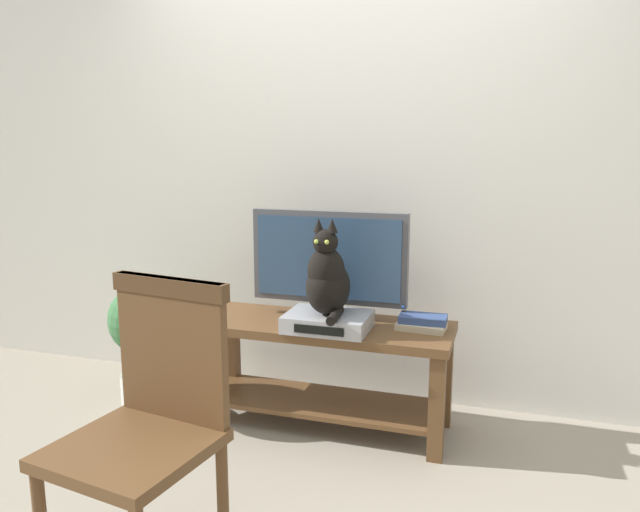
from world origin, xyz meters
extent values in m
plane|color=gray|center=(0.00, 0.00, 0.00)|extent=(12.00, 12.00, 0.00)
cube|color=silver|center=(0.00, 0.96, 1.40)|extent=(7.00, 0.12, 2.80)
cube|color=brown|center=(-0.03, 0.45, 0.52)|extent=(1.29, 0.47, 0.04)
cube|color=brown|center=(-0.62, 0.27, 0.25)|extent=(0.07, 0.07, 0.50)
cube|color=brown|center=(0.57, 0.27, 0.25)|extent=(0.07, 0.07, 0.50)
cube|color=brown|center=(-0.62, 0.63, 0.25)|extent=(0.07, 0.07, 0.50)
cube|color=brown|center=(0.57, 0.63, 0.25)|extent=(0.07, 0.07, 0.50)
cube|color=brown|center=(-0.03, 0.45, 0.12)|extent=(1.19, 0.39, 0.02)
cube|color=#4C4C51|center=(-0.03, 0.55, 0.56)|extent=(0.38, 0.20, 0.03)
cube|color=#4C4C51|center=(-0.03, 0.55, 0.60)|extent=(0.06, 0.04, 0.05)
cube|color=#4C4C51|center=(-0.03, 0.55, 0.86)|extent=(0.81, 0.05, 0.47)
cube|color=navy|center=(-0.03, 0.52, 0.86)|extent=(0.75, 0.01, 0.41)
sphere|color=#2672F2|center=(0.36, 0.52, 0.64)|extent=(0.01, 0.01, 0.01)
cube|color=#ADADB2|center=(0.03, 0.35, 0.59)|extent=(0.40, 0.29, 0.08)
cube|color=black|center=(0.03, 0.21, 0.59)|extent=(0.24, 0.01, 0.04)
ellipsoid|color=black|center=(0.03, 0.35, 0.76)|extent=(0.21, 0.26, 0.26)
ellipsoid|color=black|center=(0.03, 0.32, 0.84)|extent=(0.18, 0.17, 0.24)
sphere|color=black|center=(0.03, 0.31, 0.98)|extent=(0.12, 0.12, 0.12)
cone|color=black|center=(-0.01, 0.31, 1.06)|extent=(0.05, 0.05, 0.07)
cone|color=black|center=(0.06, 0.31, 1.06)|extent=(0.05, 0.05, 0.07)
sphere|color=#B2C64C|center=(0.00, 0.25, 0.99)|extent=(0.02, 0.02, 0.02)
sphere|color=#B2C64C|center=(0.05, 0.25, 0.99)|extent=(0.02, 0.02, 0.02)
cylinder|color=black|center=(0.09, 0.26, 0.65)|extent=(0.06, 0.21, 0.04)
cylinder|color=brown|center=(-0.42, -0.62, 0.24)|extent=(0.04, 0.04, 0.47)
cylinder|color=brown|center=(-0.03, -0.68, 0.24)|extent=(0.04, 0.04, 0.47)
cube|color=brown|center=(-0.25, -0.84, 0.49)|extent=(0.52, 0.52, 0.04)
cube|color=brown|center=(-0.22, -0.64, 0.76)|extent=(0.43, 0.10, 0.49)
cube|color=#4D331C|center=(-0.22, -0.64, 0.97)|extent=(0.45, 0.11, 0.06)
cube|color=beige|center=(0.46, 0.48, 0.56)|extent=(0.24, 0.15, 0.03)
cube|color=#33477A|center=(0.46, 0.50, 0.60)|extent=(0.23, 0.13, 0.03)
cylinder|color=beige|center=(-0.94, 0.27, 0.12)|extent=(0.29, 0.29, 0.24)
cylinder|color=#332319|center=(-0.94, 0.27, 0.23)|extent=(0.27, 0.27, 0.02)
cylinder|color=#4C3823|center=(-0.94, 0.27, 0.31)|extent=(0.04, 0.04, 0.15)
sphere|color=#386B3D|center=(-0.94, 0.27, 0.54)|extent=(0.38, 0.38, 0.38)
camera|label=1|loc=(0.83, -2.33, 1.43)|focal=33.81mm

